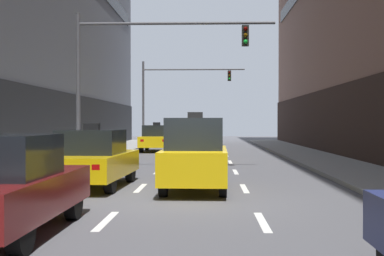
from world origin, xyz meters
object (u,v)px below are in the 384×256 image
(taxi_driving_0, at_px, (93,159))
(car_driving_3, at_px, (204,137))
(taxi_driving_2, at_px, (157,139))
(taxi_driving_4, at_px, (200,139))
(car_driving_6, at_px, (2,186))
(taxi_driving_5, at_px, (195,154))
(traffic_signal_1, at_px, (173,88))
(taxi_driving_1, at_px, (198,145))
(traffic_signal_0, at_px, (138,60))

(taxi_driving_0, bearing_deg, car_driving_3, 83.51)
(taxi_driving_0, relative_size, taxi_driving_2, 0.99)
(car_driving_3, bearing_deg, taxi_driving_4, -91.43)
(car_driving_6, bearing_deg, car_driving_3, 84.63)
(car_driving_6, bearing_deg, taxi_driving_5, 62.16)
(car_driving_6, bearing_deg, taxi_driving_4, 83.68)
(taxi_driving_2, height_order, traffic_signal_1, traffic_signal_1)
(taxi_driving_2, bearing_deg, car_driving_3, 67.88)
(taxi_driving_1, relative_size, car_driving_3, 1.02)
(car_driving_3, xyz_separation_m, taxi_driving_5, (0.04, -26.70, 0.22))
(taxi_driving_1, height_order, taxi_driving_4, taxi_driving_1)
(traffic_signal_0, bearing_deg, car_driving_6, -92.54)
(taxi_driving_1, relative_size, taxi_driving_5, 1.05)
(traffic_signal_0, bearing_deg, taxi_driving_5, -69.08)
(taxi_driving_2, bearing_deg, taxi_driving_1, -71.74)
(traffic_signal_1, bearing_deg, car_driving_3, -21.18)
(taxi_driving_2, distance_m, traffic_signal_1, 9.21)
(car_driving_3, height_order, traffic_signal_0, traffic_signal_0)
(taxi_driving_2, relative_size, car_driving_3, 1.07)
(taxi_driving_5, distance_m, traffic_signal_0, 7.92)
(car_driving_3, bearing_deg, traffic_signal_0, -97.13)
(car_driving_3, xyz_separation_m, car_driving_6, (-3.06, -32.57, 0.05))
(taxi_driving_4, relative_size, car_driving_6, 0.93)
(taxi_driving_2, xyz_separation_m, car_driving_6, (-0.07, -25.19, -0.02))
(taxi_driving_1, xyz_separation_m, car_driving_6, (-2.97, -16.39, 0.03))
(taxi_driving_5, xyz_separation_m, traffic_signal_0, (-2.54, 6.66, 3.46))
(taxi_driving_0, height_order, traffic_signal_1, traffic_signal_1)
(taxi_driving_5, bearing_deg, traffic_signal_1, 95.30)
(taxi_driving_2, distance_m, car_driving_3, 7.96)
(car_driving_3, relative_size, traffic_signal_0, 0.53)
(taxi_driving_5, xyz_separation_m, traffic_signal_1, (-2.57, 27.68, 3.69))
(taxi_driving_5, bearing_deg, taxi_driving_0, 169.03)
(taxi_driving_5, bearing_deg, taxi_driving_2, 98.92)
(taxi_driving_1, bearing_deg, traffic_signal_0, -122.04)
(taxi_driving_1, distance_m, traffic_signal_0, 5.84)
(taxi_driving_1, bearing_deg, taxi_driving_5, -89.30)
(traffic_signal_1, bearing_deg, taxi_driving_1, -81.91)
(taxi_driving_5, bearing_deg, taxi_driving_4, 90.55)
(car_driving_3, distance_m, taxi_driving_5, 26.70)
(taxi_driving_4, bearing_deg, traffic_signal_0, -99.73)
(taxi_driving_0, relative_size, taxi_driving_5, 1.09)
(taxi_driving_4, bearing_deg, traffic_signal_1, 107.96)
(taxi_driving_0, height_order, traffic_signal_0, traffic_signal_0)
(traffic_signal_1, bearing_deg, traffic_signal_0, -89.93)
(taxi_driving_0, bearing_deg, car_driving_6, -90.82)
(taxi_driving_2, height_order, car_driving_6, taxi_driving_2)
(taxi_driving_4, relative_size, traffic_signal_1, 0.50)
(car_driving_3, bearing_deg, taxi_driving_2, -112.12)
(taxi_driving_4, bearing_deg, taxi_driving_2, -159.96)
(taxi_driving_4, bearing_deg, car_driving_6, -96.32)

